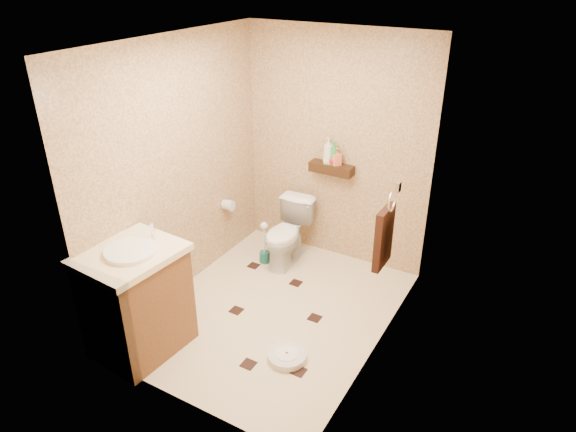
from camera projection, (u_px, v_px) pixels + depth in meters
The scene contains 19 objects.
ground at pixel (273, 311), 4.77m from camera, with size 2.50×2.50×0.00m, color beige.
wall_back at pixel (335, 149), 5.19m from camera, with size 2.00×0.04×2.40m, color tan.
wall_front at pixel (169, 264), 3.26m from camera, with size 2.00×0.04×2.40m, color tan.
wall_left at pixel (178, 171), 4.67m from camera, with size 0.04×2.50×2.40m, color tan.
wall_right at pixel (387, 222), 3.78m from camera, with size 0.04×2.50×2.40m, color tan.
ceiling at pixel (269, 42), 3.68m from camera, with size 2.00×2.50×0.02m, color white.
wall_shelf at pixel (331, 169), 5.21m from camera, with size 0.46×0.14×0.10m, color #311B0D.
floor_accents at pixel (274, 315), 4.72m from camera, with size 1.27×1.37×0.01m.
toilet at pixel (287, 233), 5.41m from camera, with size 0.38×0.66×0.67m, color white.
vanity at pixel (137, 300), 4.13m from camera, with size 0.68×0.80×1.07m.
bathroom_scale at pixel (287, 356), 4.19m from camera, with size 0.42×0.42×0.06m.
toilet_brush at pixel (264, 248), 5.47m from camera, with size 0.11×0.11×0.48m.
towel_ring at pixel (384, 235), 4.13m from camera, with size 0.12×0.30×0.76m.
toilet_paper at pixel (228, 205), 5.42m from camera, with size 0.12×0.11×0.12m.
bottle_a at pixel (328, 151), 5.15m from camera, with size 0.10×0.10×0.27m, color silver.
bottle_b at pixel (328, 155), 5.17m from camera, with size 0.08×0.08×0.17m, color yellow.
bottle_c at pixel (334, 158), 5.15m from camera, with size 0.10×0.10×0.13m, color red.
bottle_d at pixel (334, 153), 5.13m from camera, with size 0.09×0.09×0.24m, color #2C863C.
bottle_e at pixel (336, 156), 5.13m from camera, with size 0.08×0.08×0.18m, color #E7704D.
Camera 1 is at (2.03, -3.27, 2.95)m, focal length 32.00 mm.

